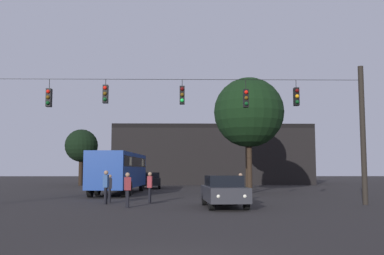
{
  "coord_description": "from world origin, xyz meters",
  "views": [
    {
      "loc": [
        0.45,
        -8.16,
        1.81
      ],
      "look_at": [
        0.8,
        12.52,
        3.79
      ],
      "focal_mm": 40.97,
      "sensor_mm": 36.0,
      "label": 1
    }
  ],
  "objects_px": {
    "pedestrian_crossing_right": "(106,185)",
    "tree_behind_building": "(247,117)",
    "car_near_right": "(224,191)",
    "pedestrian_crossing_left": "(127,188)",
    "pedestrian_trailing": "(110,187)",
    "tree_left_silhouette": "(249,113)",
    "pedestrian_near_bus": "(150,185)",
    "city_bus": "(120,169)",
    "car_far_left": "(151,180)",
    "pedestrian_crossing_center": "(241,186)",
    "tree_right_far": "(81,146)"
  },
  "relations": [
    {
      "from": "pedestrian_trailing",
      "to": "tree_left_silhouette",
      "type": "height_order",
      "value": "tree_left_silhouette"
    },
    {
      "from": "car_far_left",
      "to": "tree_right_far",
      "type": "bearing_deg",
      "value": 137.88
    },
    {
      "from": "pedestrian_crossing_center",
      "to": "tree_left_silhouette",
      "type": "height_order",
      "value": "tree_left_silhouette"
    },
    {
      "from": "pedestrian_near_bus",
      "to": "pedestrian_trailing",
      "type": "bearing_deg",
      "value": 171.94
    },
    {
      "from": "pedestrian_near_bus",
      "to": "tree_left_silhouette",
      "type": "bearing_deg",
      "value": 54.28
    },
    {
      "from": "pedestrian_crossing_right",
      "to": "tree_behind_building",
      "type": "relative_size",
      "value": 0.19
    },
    {
      "from": "pedestrian_crossing_center",
      "to": "pedestrian_crossing_right",
      "type": "relative_size",
      "value": 0.91
    },
    {
      "from": "pedestrian_trailing",
      "to": "tree_left_silhouette",
      "type": "xyz_separation_m",
      "value": [
        9.09,
        9.22,
        5.34
      ]
    },
    {
      "from": "pedestrian_near_bus",
      "to": "tree_left_silhouette",
      "type": "relative_size",
      "value": 0.19
    },
    {
      "from": "car_far_left",
      "to": "pedestrian_crossing_right",
      "type": "bearing_deg",
      "value": -92.87
    },
    {
      "from": "car_near_right",
      "to": "car_far_left",
      "type": "xyz_separation_m",
      "value": [
        -5.07,
        20.87,
        0.0
      ]
    },
    {
      "from": "city_bus",
      "to": "pedestrian_crossing_right",
      "type": "xyz_separation_m",
      "value": [
        0.74,
        -9.75,
        -0.86
      ]
    },
    {
      "from": "tree_right_far",
      "to": "tree_left_silhouette",
      "type": "bearing_deg",
      "value": -44.07
    },
    {
      "from": "pedestrian_crossing_left",
      "to": "pedestrian_crossing_right",
      "type": "height_order",
      "value": "pedestrian_crossing_right"
    },
    {
      "from": "pedestrian_crossing_center",
      "to": "tree_behind_building",
      "type": "relative_size",
      "value": 0.18
    },
    {
      "from": "pedestrian_crossing_center",
      "to": "tree_right_far",
      "type": "xyz_separation_m",
      "value": [
        -14.8,
        25.09,
        3.55
      ]
    },
    {
      "from": "pedestrian_near_bus",
      "to": "tree_right_far",
      "type": "bearing_deg",
      "value": 110.88
    },
    {
      "from": "car_near_right",
      "to": "pedestrian_crossing_left",
      "type": "relative_size",
      "value": 2.66
    },
    {
      "from": "car_far_left",
      "to": "pedestrian_crossing_left",
      "type": "distance_m",
      "value": 20.92
    },
    {
      "from": "pedestrian_crossing_center",
      "to": "pedestrian_crossing_right",
      "type": "distance_m",
      "value": 7.38
    },
    {
      "from": "car_near_right",
      "to": "pedestrian_crossing_left",
      "type": "height_order",
      "value": "pedestrian_crossing_left"
    },
    {
      "from": "pedestrian_crossing_center",
      "to": "tree_left_silhouette",
      "type": "distance_m",
      "value": 10.58
    },
    {
      "from": "city_bus",
      "to": "car_far_left",
      "type": "xyz_separation_m",
      "value": [
        1.68,
        9.01,
        -1.07
      ]
    },
    {
      "from": "car_far_left",
      "to": "tree_left_silhouette",
      "type": "bearing_deg",
      "value": -45.98
    },
    {
      "from": "pedestrian_crossing_left",
      "to": "tree_right_far",
      "type": "distance_m",
      "value": 30.15
    },
    {
      "from": "pedestrian_trailing",
      "to": "tree_right_far",
      "type": "bearing_deg",
      "value": 106.6
    },
    {
      "from": "tree_right_far",
      "to": "tree_behind_building",
      "type": "bearing_deg",
      "value": -24.07
    },
    {
      "from": "car_near_right",
      "to": "pedestrian_near_bus",
      "type": "relative_size",
      "value": 2.65
    },
    {
      "from": "city_bus",
      "to": "tree_right_far",
      "type": "distance_m",
      "value": 18.2
    },
    {
      "from": "pedestrian_crossing_right",
      "to": "tree_behind_building",
      "type": "bearing_deg",
      "value": 61.34
    },
    {
      "from": "tree_behind_building",
      "to": "tree_right_far",
      "type": "height_order",
      "value": "tree_behind_building"
    },
    {
      "from": "tree_behind_building",
      "to": "tree_right_far",
      "type": "xyz_separation_m",
      "value": [
        -17.68,
        7.89,
        -2.43
      ]
    },
    {
      "from": "pedestrian_crossing_right",
      "to": "pedestrian_near_bus",
      "type": "distance_m",
      "value": 2.37
    },
    {
      "from": "car_near_right",
      "to": "pedestrian_trailing",
      "type": "relative_size",
      "value": 2.89
    },
    {
      "from": "car_far_left",
      "to": "tree_behind_building",
      "type": "xyz_separation_m",
      "value": [
        9.19,
        -0.22,
        6.08
      ]
    },
    {
      "from": "city_bus",
      "to": "tree_right_far",
      "type": "relative_size",
      "value": 1.75
    },
    {
      "from": "pedestrian_trailing",
      "to": "tree_behind_building",
      "type": "height_order",
      "value": "tree_behind_building"
    },
    {
      "from": "city_bus",
      "to": "pedestrian_crossing_center",
      "type": "distance_m",
      "value": 11.64
    },
    {
      "from": "car_far_left",
      "to": "pedestrian_crossing_right",
      "type": "distance_m",
      "value": 18.79
    },
    {
      "from": "tree_left_silhouette",
      "to": "car_near_right",
      "type": "bearing_deg",
      "value": -103.96
    },
    {
      "from": "pedestrian_trailing",
      "to": "tree_left_silhouette",
      "type": "relative_size",
      "value": 0.17
    },
    {
      "from": "pedestrian_crossing_left",
      "to": "tree_right_far",
      "type": "height_order",
      "value": "tree_right_far"
    },
    {
      "from": "car_near_right",
      "to": "pedestrian_crossing_center",
      "type": "xyz_separation_m",
      "value": [
        1.25,
        3.45,
        0.1
      ]
    },
    {
      "from": "car_near_right",
      "to": "pedestrian_trailing",
      "type": "distance_m",
      "value": 6.8
    },
    {
      "from": "pedestrian_crossing_right",
      "to": "pedestrian_crossing_left",
      "type": "bearing_deg",
      "value": -56.75
    },
    {
      "from": "pedestrian_crossing_right",
      "to": "pedestrian_near_bus",
      "type": "bearing_deg",
      "value": 19.08
    },
    {
      "from": "pedestrian_crossing_left",
      "to": "pedestrian_near_bus",
      "type": "distance_m",
      "value": 3.04
    },
    {
      "from": "pedestrian_crossing_left",
      "to": "pedestrian_crossing_center",
      "type": "distance_m",
      "value": 6.81
    },
    {
      "from": "car_far_left",
      "to": "pedestrian_near_bus",
      "type": "xyz_separation_m",
      "value": [
        1.3,
        -17.98,
        0.15
      ]
    },
    {
      "from": "car_near_right",
      "to": "tree_right_far",
      "type": "xyz_separation_m",
      "value": [
        -13.56,
        28.54,
        3.65
      ]
    }
  ]
}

